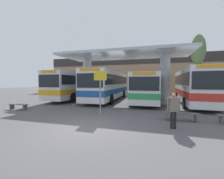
{
  "coord_description": "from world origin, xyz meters",
  "views": [
    {
      "loc": [
        3.42,
        -6.3,
        2.2
      ],
      "look_at": [
        0.0,
        5.19,
        1.6
      ],
      "focal_mm": 24.0,
      "sensor_mm": 36.0,
      "label": 1
    }
  ],
  "objects_px": {
    "waiting_bench_far_platform": "(18,105)",
    "transit_bus_right_bay": "(146,87)",
    "transit_bus_center_bay": "(109,84)",
    "info_sign_platform": "(100,84)",
    "waiting_bench_mid_platform": "(181,115)",
    "poplar_tree_behind_left": "(198,51)",
    "transit_bus_far_right_bay": "(194,85)",
    "pedestrian_waiting": "(174,107)",
    "parked_car_street": "(99,88)",
    "transit_bus_left_bay": "(79,84)"
  },
  "relations": [
    {
      "from": "info_sign_platform",
      "to": "pedestrian_waiting",
      "type": "relative_size",
      "value": 1.73
    },
    {
      "from": "transit_bus_center_bay",
      "to": "transit_bus_left_bay",
      "type": "bearing_deg",
      "value": -1.64
    },
    {
      "from": "transit_bus_far_right_bay",
      "to": "waiting_bench_mid_platform",
      "type": "height_order",
      "value": "transit_bus_far_right_bay"
    },
    {
      "from": "transit_bus_center_bay",
      "to": "waiting_bench_far_platform",
      "type": "bearing_deg",
      "value": 58.42
    },
    {
      "from": "transit_bus_left_bay",
      "to": "parked_car_street",
      "type": "distance_m",
      "value": 9.84
    },
    {
      "from": "transit_bus_far_right_bay",
      "to": "waiting_bench_mid_platform",
      "type": "bearing_deg",
      "value": 74.17
    },
    {
      "from": "waiting_bench_mid_platform",
      "to": "parked_car_street",
      "type": "bearing_deg",
      "value": 123.91
    },
    {
      "from": "transit_bus_center_bay",
      "to": "transit_bus_far_right_bay",
      "type": "distance_m",
      "value": 9.3
    },
    {
      "from": "waiting_bench_mid_platform",
      "to": "pedestrian_waiting",
      "type": "distance_m",
      "value": 1.89
    },
    {
      "from": "transit_bus_center_bay",
      "to": "waiting_bench_far_platform",
      "type": "relative_size",
      "value": 7.31
    },
    {
      "from": "waiting_bench_far_platform",
      "to": "transit_bus_far_right_bay",
      "type": "bearing_deg",
      "value": 27.43
    },
    {
      "from": "transit_bus_right_bay",
      "to": "poplar_tree_behind_left",
      "type": "bearing_deg",
      "value": -140.37
    },
    {
      "from": "info_sign_platform",
      "to": "parked_car_street",
      "type": "xyz_separation_m",
      "value": [
        -7.25,
        17.91,
        -1.02
      ]
    },
    {
      "from": "transit_bus_right_bay",
      "to": "waiting_bench_mid_platform",
      "type": "xyz_separation_m",
      "value": [
        2.45,
        -7.9,
        -1.34
      ]
    },
    {
      "from": "waiting_bench_mid_platform",
      "to": "pedestrian_waiting",
      "type": "xyz_separation_m",
      "value": [
        -0.56,
        -1.68,
        0.68
      ]
    },
    {
      "from": "transit_bus_right_bay",
      "to": "transit_bus_far_right_bay",
      "type": "height_order",
      "value": "transit_bus_far_right_bay"
    },
    {
      "from": "transit_bus_far_right_bay",
      "to": "info_sign_platform",
      "type": "relative_size",
      "value": 3.56
    },
    {
      "from": "poplar_tree_behind_left",
      "to": "parked_car_street",
      "type": "relative_size",
      "value": 1.81
    },
    {
      "from": "poplar_tree_behind_left",
      "to": "parked_car_street",
      "type": "bearing_deg",
      "value": 163.99
    },
    {
      "from": "waiting_bench_far_platform",
      "to": "transit_bus_right_bay",
      "type": "bearing_deg",
      "value": 40.1
    },
    {
      "from": "parked_car_street",
      "to": "info_sign_platform",
      "type": "bearing_deg",
      "value": -71.36
    },
    {
      "from": "waiting_bench_far_platform",
      "to": "parked_car_street",
      "type": "distance_m",
      "value": 18.2
    },
    {
      "from": "waiting_bench_mid_platform",
      "to": "info_sign_platform",
      "type": "relative_size",
      "value": 0.65
    },
    {
      "from": "waiting_bench_mid_platform",
      "to": "info_sign_platform",
      "type": "bearing_deg",
      "value": 176.84
    },
    {
      "from": "pedestrian_waiting",
      "to": "poplar_tree_behind_left",
      "type": "relative_size",
      "value": 0.2
    },
    {
      "from": "transit_bus_right_bay",
      "to": "waiting_bench_far_platform",
      "type": "height_order",
      "value": "transit_bus_right_bay"
    },
    {
      "from": "waiting_bench_far_platform",
      "to": "pedestrian_waiting",
      "type": "bearing_deg",
      "value": -8.47
    },
    {
      "from": "pedestrian_waiting",
      "to": "poplar_tree_behind_left",
      "type": "distance_m",
      "value": 16.73
    },
    {
      "from": "transit_bus_far_right_bay",
      "to": "parked_car_street",
      "type": "relative_size",
      "value": 2.2
    },
    {
      "from": "transit_bus_right_bay",
      "to": "info_sign_platform",
      "type": "distance_m",
      "value": 8.04
    },
    {
      "from": "transit_bus_center_bay",
      "to": "pedestrian_waiting",
      "type": "relative_size",
      "value": 7.21
    },
    {
      "from": "transit_bus_center_bay",
      "to": "poplar_tree_behind_left",
      "type": "bearing_deg",
      "value": -157.13
    },
    {
      "from": "info_sign_platform",
      "to": "parked_car_street",
      "type": "height_order",
      "value": "info_sign_platform"
    },
    {
      "from": "pedestrian_waiting",
      "to": "parked_car_street",
      "type": "xyz_separation_m",
      "value": [
        -11.67,
        19.86,
        0.04
      ]
    },
    {
      "from": "transit_bus_right_bay",
      "to": "info_sign_platform",
      "type": "bearing_deg",
      "value": 69.87
    },
    {
      "from": "transit_bus_right_bay",
      "to": "poplar_tree_behind_left",
      "type": "height_order",
      "value": "poplar_tree_behind_left"
    },
    {
      "from": "waiting_bench_far_platform",
      "to": "info_sign_platform",
      "type": "xyz_separation_m",
      "value": [
        6.84,
        0.28,
        1.74
      ]
    },
    {
      "from": "transit_bus_right_bay",
      "to": "transit_bus_far_right_bay",
      "type": "xyz_separation_m",
      "value": [
        4.67,
        -0.61,
        0.19
      ]
    },
    {
      "from": "transit_bus_center_bay",
      "to": "waiting_bench_mid_platform",
      "type": "distance_m",
      "value": 11.1
    },
    {
      "from": "waiting_bench_far_platform",
      "to": "poplar_tree_behind_left",
      "type": "xyz_separation_m",
      "value": [
        15.78,
        13.54,
        5.96
      ]
    },
    {
      "from": "waiting_bench_mid_platform",
      "to": "poplar_tree_behind_left",
      "type": "relative_size",
      "value": 0.22
    },
    {
      "from": "poplar_tree_behind_left",
      "to": "waiting_bench_far_platform",
      "type": "bearing_deg",
      "value": -139.37
    },
    {
      "from": "transit_bus_center_bay",
      "to": "info_sign_platform",
      "type": "height_order",
      "value": "transit_bus_center_bay"
    },
    {
      "from": "waiting_bench_far_platform",
      "to": "transit_bus_left_bay",
      "type": "bearing_deg",
      "value": 84.76
    },
    {
      "from": "transit_bus_far_right_bay",
      "to": "pedestrian_waiting",
      "type": "height_order",
      "value": "transit_bus_far_right_bay"
    },
    {
      "from": "waiting_bench_far_platform",
      "to": "waiting_bench_mid_platform",
      "type": "bearing_deg",
      "value": 0.0
    },
    {
      "from": "waiting_bench_mid_platform",
      "to": "waiting_bench_far_platform",
      "type": "height_order",
      "value": "same"
    },
    {
      "from": "waiting_bench_mid_platform",
      "to": "poplar_tree_behind_left",
      "type": "bearing_deg",
      "value": 73.69
    },
    {
      "from": "transit_bus_center_bay",
      "to": "poplar_tree_behind_left",
      "type": "xyz_separation_m",
      "value": [
        10.96,
        5.07,
        4.41
      ]
    },
    {
      "from": "info_sign_platform",
      "to": "pedestrian_waiting",
      "type": "xyz_separation_m",
      "value": [
        4.42,
        -1.95,
        -1.06
      ]
    }
  ]
}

